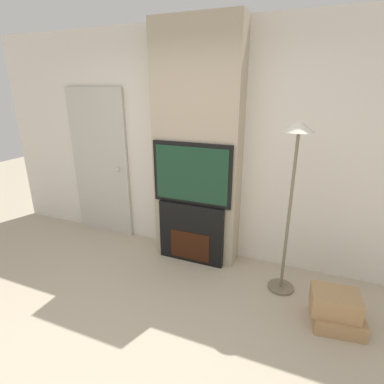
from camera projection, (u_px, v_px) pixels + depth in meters
ground_plane at (105, 373)px, 2.23m from camera, size 14.00×14.00×0.00m
wall_back at (202, 147)px, 3.56m from camera, size 6.00×0.06×2.70m
chimney_breast at (197, 149)px, 3.40m from camera, size 1.00×0.30×2.70m
fireplace at (192, 232)px, 3.59m from camera, size 0.80×0.15×0.74m
television at (192, 174)px, 3.35m from camera, size 0.93×0.07×0.71m
floor_lamp at (294, 170)px, 2.75m from camera, size 0.28×0.28×1.74m
box_stack at (336, 310)px, 2.64m from camera, size 0.48×0.43×0.33m
entry_door at (100, 164)px, 4.15m from camera, size 0.89×0.09×2.02m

